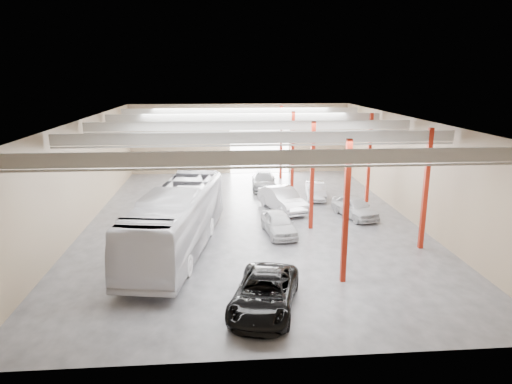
{
  "coord_description": "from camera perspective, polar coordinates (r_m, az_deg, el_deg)",
  "views": [
    {
      "loc": [
        -2.07,
        -30.13,
        9.8
      ],
      "look_at": [
        0.3,
        -0.71,
        2.2
      ],
      "focal_mm": 32.0,
      "sensor_mm": 36.0,
      "label": 1
    }
  ],
  "objects": [
    {
      "name": "car_right_near",
      "position": [
        37.44,
        7.44,
        0.21
      ],
      "size": [
        1.88,
        4.22,
        1.35
      ],
      "primitive_type": "imported",
      "rotation": [
        0.0,
        0.0,
        -0.11
      ],
      "color": "silver",
      "rests_on": "ground"
    },
    {
      "name": "car_row_b",
      "position": [
        33.86,
        3.32,
        -0.9
      ],
      "size": [
        3.4,
        5.52,
        1.72
      ],
      "primitive_type": "imported",
      "rotation": [
        0.0,
        0.0,
        0.33
      ],
      "color": "silver",
      "rests_on": "ground"
    },
    {
      "name": "black_sedan",
      "position": [
        19.94,
        1.08,
        -12.51
      ],
      "size": [
        3.86,
        5.96,
        1.53
      ],
      "primitive_type": "imported",
      "rotation": [
        0.0,
        0.0,
        -0.26
      ],
      "color": "black",
      "rests_on": "ground"
    },
    {
      "name": "car_row_a",
      "position": [
        28.84,
        2.85,
        -3.94
      ],
      "size": [
        2.2,
        4.38,
        1.43
      ],
      "primitive_type": "imported",
      "rotation": [
        0.0,
        0.0,
        0.12
      ],
      "color": "silver",
      "rests_on": "ground"
    },
    {
      "name": "car_right_far",
      "position": [
        32.99,
        12.25,
        -1.84
      ],
      "size": [
        2.83,
        4.65,
        1.48
      ],
      "primitive_type": "imported",
      "rotation": [
        0.0,
        0.0,
        0.27
      ],
      "color": "silver",
      "rests_on": "ground"
    },
    {
      "name": "depot_shell",
      "position": [
        31.07,
        -0.48,
        5.5
      ],
      "size": [
        22.12,
        32.12,
        7.06
      ],
      "color": "#404044",
      "rests_on": "ground"
    },
    {
      "name": "coach_bus",
      "position": [
        26.32,
        -9.81,
        -3.4
      ],
      "size": [
        5.24,
        13.48,
        3.66
      ],
      "primitive_type": "imported",
      "rotation": [
        0.0,
        0.0,
        -0.17
      ],
      "color": "silver",
      "rests_on": "ground"
    },
    {
      "name": "car_row_c",
      "position": [
        40.35,
        0.97,
        1.45
      ],
      "size": [
        2.37,
        5.16,
        1.46
      ],
      "primitive_type": "imported",
      "rotation": [
        0.0,
        0.0,
        -0.06
      ],
      "color": "slate",
      "rests_on": "ground"
    }
  ]
}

